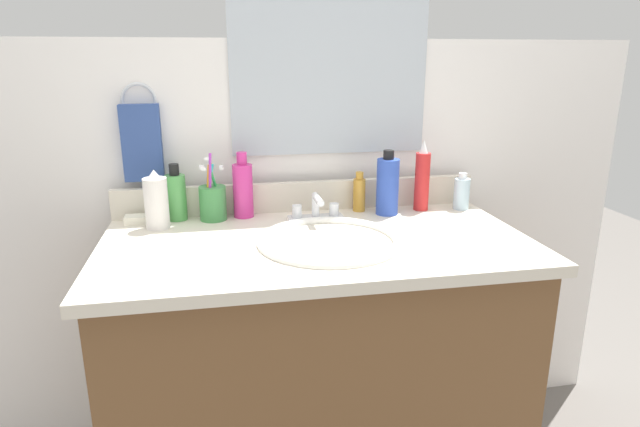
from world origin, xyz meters
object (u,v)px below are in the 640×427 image
(hand_towel, at_px, (142,143))
(cup_green, at_px, (213,201))
(bottle_soap_pink, at_px, (243,189))
(bottle_spray_red, at_px, (422,179))
(bottle_lotion_white, at_px, (156,202))
(bottle_oil_amber, at_px, (359,194))
(bottle_gel_clear, at_px, (462,193))
(bottle_toner_green, at_px, (176,196))
(faucet, at_px, (316,211))
(soap_bar, at_px, (137,220))
(bottle_shampoo_blue, at_px, (388,186))

(hand_towel, bearing_deg, cup_green, -20.44)
(bottle_soap_pink, xyz_separation_m, bottle_spray_red, (0.55, -0.03, 0.01))
(bottle_lotion_white, distance_m, bottle_spray_red, 0.79)
(hand_towel, height_order, bottle_lotion_white, hand_towel)
(bottle_soap_pink, bearing_deg, bottle_lotion_white, -164.59)
(bottle_oil_amber, bearing_deg, bottle_gel_clear, -6.88)
(hand_towel, bearing_deg, bottle_toner_green, -30.20)
(faucet, bearing_deg, bottle_oil_amber, 27.63)
(hand_towel, distance_m, bottle_lotion_white, 0.19)
(bottle_oil_amber, height_order, soap_bar, bottle_oil_amber)
(bottle_lotion_white, height_order, soap_bar, bottle_lotion_white)
(bottle_lotion_white, xyz_separation_m, bottle_oil_amber, (0.59, 0.06, -0.02))
(faucet, relative_size, cup_green, 0.81)
(bottle_oil_amber, distance_m, bottle_toner_green, 0.55)
(bottle_soap_pink, xyz_separation_m, cup_green, (-0.09, -0.01, -0.03))
(hand_towel, relative_size, soap_bar, 3.44)
(bottle_lotion_white, height_order, cup_green, cup_green)
(bottle_shampoo_blue, distance_m, soap_bar, 0.74)
(bottle_lotion_white, relative_size, bottle_spray_red, 0.76)
(bottle_gel_clear, bearing_deg, bottle_oil_amber, 173.12)
(bottle_soap_pink, distance_m, bottle_gel_clear, 0.67)
(bottle_toner_green, bearing_deg, bottle_lotion_white, -123.50)
(bottle_toner_green, xyz_separation_m, bottle_gel_clear, (0.86, -0.05, -0.02))
(bottle_spray_red, bearing_deg, soap_bar, 179.06)
(bottle_spray_red, bearing_deg, faucet, -170.91)
(bottle_oil_amber, xyz_separation_m, bottle_toner_green, (-0.55, 0.01, 0.02))
(bottle_lotion_white, xyz_separation_m, cup_green, (0.15, 0.05, -0.02))
(bottle_lotion_white, relative_size, bottle_gel_clear, 1.45)
(cup_green, bearing_deg, soap_bar, 179.91)
(hand_towel, height_order, bottle_shampoo_blue, hand_towel)
(bottle_oil_amber, relative_size, bottle_gel_clear, 1.07)
(hand_towel, xyz_separation_m, bottle_spray_red, (0.83, -0.08, -0.12))
(bottle_oil_amber, relative_size, bottle_toner_green, 0.74)
(bottle_toner_green, bearing_deg, bottle_oil_amber, -1.06)
(bottle_lotion_white, relative_size, bottle_toner_green, 1.00)
(faucet, height_order, bottle_spray_red, bottle_spray_red)
(bottle_gel_clear, bearing_deg, soap_bar, 178.31)
(bottle_shampoo_blue, bearing_deg, bottle_lotion_white, -178.78)
(cup_green, bearing_deg, bottle_lotion_white, -160.94)
(bottle_lotion_white, relative_size, cup_green, 0.84)
(bottle_gel_clear, xyz_separation_m, cup_green, (-0.76, 0.03, 0.00))
(bottle_soap_pink, xyz_separation_m, bottle_gel_clear, (0.67, -0.04, -0.03))
(bottle_oil_amber, distance_m, cup_green, 0.44)
(cup_green, bearing_deg, faucet, -13.11)
(bottle_lotion_white, xyz_separation_m, bottle_spray_red, (0.79, 0.04, 0.02))
(bottle_shampoo_blue, height_order, soap_bar, bottle_shampoo_blue)
(bottle_lotion_white, relative_size, soap_bar, 2.58)
(bottle_shampoo_blue, relative_size, cup_green, 0.99)
(bottle_lotion_white, height_order, bottle_oil_amber, bottle_lotion_white)
(bottle_shampoo_blue, xyz_separation_m, bottle_lotion_white, (-0.67, -0.01, -0.01))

